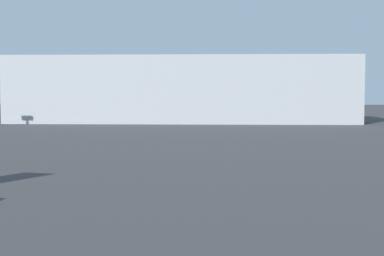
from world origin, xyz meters
TOP-DOWN VIEW (x-y plane):
  - terminal_building at (-7.94, 116.87)m, footprint 80.95×19.50m

SIDE VIEW (x-z plane):
  - terminal_building at x=-7.94m, z-range 0.00..15.52m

